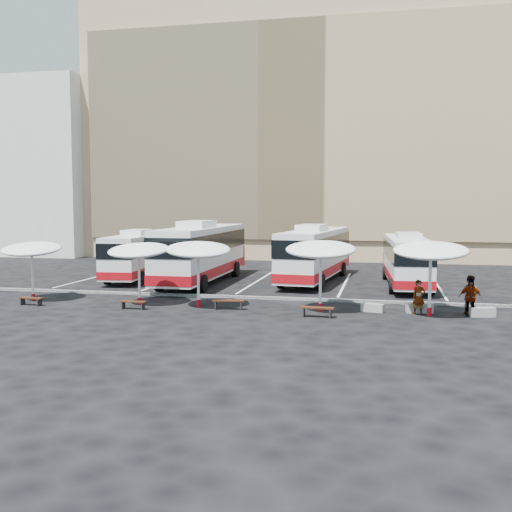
% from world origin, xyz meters
% --- Properties ---
extents(ground, '(120.00, 120.00, 0.00)m').
position_xyz_m(ground, '(0.00, 0.00, 0.00)').
color(ground, black).
rests_on(ground, ground).
extents(sandstone_building, '(42.00, 18.25, 29.60)m').
position_xyz_m(sandstone_building, '(0.00, 31.87, 12.63)').
color(sandstone_building, tan).
rests_on(sandstone_building, ground).
extents(apartment_block, '(14.00, 14.00, 18.00)m').
position_xyz_m(apartment_block, '(-28.00, 28.00, 9.00)').
color(apartment_block, silver).
rests_on(apartment_block, ground).
extents(curb_divider, '(34.00, 0.25, 0.15)m').
position_xyz_m(curb_divider, '(0.00, 0.50, 0.07)').
color(curb_divider, black).
rests_on(curb_divider, ground).
extents(bay_lines, '(24.15, 12.00, 0.01)m').
position_xyz_m(bay_lines, '(0.00, 8.00, 0.01)').
color(bay_lines, white).
rests_on(bay_lines, ground).
extents(bus_0, '(3.30, 11.25, 3.52)m').
position_xyz_m(bus_0, '(-8.57, 8.15, 1.80)').
color(bus_0, white).
rests_on(bus_0, ground).
extents(bus_1, '(3.15, 13.33, 4.23)m').
position_xyz_m(bus_1, '(-3.50, 6.57, 2.16)').
color(bus_1, white).
rests_on(bus_1, ground).
extents(bus_2, '(3.91, 12.67, 3.95)m').
position_xyz_m(bus_2, '(3.90, 8.93, 2.02)').
color(bus_2, white).
rests_on(bus_2, ground).
extents(bus_3, '(3.04, 11.21, 3.52)m').
position_xyz_m(bus_3, '(9.95, 7.70, 1.80)').
color(bus_3, white).
rests_on(bus_3, ground).
extents(sunshade_0, '(3.87, 3.90, 3.34)m').
position_xyz_m(sunshade_0, '(-10.43, -2.57, 2.84)').
color(sunshade_0, white).
rests_on(sunshade_0, ground).
extents(sunshade_1, '(3.28, 3.32, 3.38)m').
position_xyz_m(sunshade_1, '(-4.11, -2.64, 2.87)').
color(sunshade_1, white).
rests_on(sunshade_1, ground).
extents(sunshade_2, '(4.32, 4.35, 3.50)m').
position_xyz_m(sunshade_2, '(-0.80, -2.77, 2.98)').
color(sunshade_2, white).
rests_on(sunshade_2, ground).
extents(sunshade_3, '(3.59, 3.64, 3.63)m').
position_xyz_m(sunshade_3, '(5.48, -2.67, 3.08)').
color(sunshade_3, white).
rests_on(sunshade_3, ground).
extents(sunshade_4, '(3.73, 3.78, 3.67)m').
position_xyz_m(sunshade_4, '(10.69, -2.82, 3.12)').
color(sunshade_4, white).
rests_on(sunshade_4, ground).
extents(wood_bench_0, '(1.41, 0.55, 0.42)m').
position_xyz_m(wood_bench_0, '(-9.59, -4.10, 0.32)').
color(wood_bench_0, black).
rests_on(wood_bench_0, ground).
extents(wood_bench_1, '(1.38, 0.44, 0.42)m').
position_xyz_m(wood_bench_1, '(-3.87, -4.02, 0.32)').
color(wood_bench_1, black).
rests_on(wood_bench_1, ground).
extents(wood_bench_2, '(1.67, 0.63, 0.50)m').
position_xyz_m(wood_bench_2, '(0.89, -3.12, 0.38)').
color(wood_bench_2, black).
rests_on(wood_bench_2, ground).
extents(wood_bench_3, '(1.61, 0.51, 0.49)m').
position_xyz_m(wood_bench_3, '(5.50, -4.23, 0.37)').
color(wood_bench_3, black).
rests_on(wood_bench_3, ground).
extents(conc_bench_0, '(1.17, 0.69, 0.42)m').
position_xyz_m(conc_bench_0, '(8.03, -2.24, 0.21)').
color(conc_bench_0, gray).
rests_on(conc_bench_0, ground).
extents(conc_bench_1, '(1.34, 0.65, 0.48)m').
position_xyz_m(conc_bench_1, '(10.28, -2.03, 0.24)').
color(conc_bench_1, gray).
rests_on(conc_bench_1, ground).
extents(conc_bench_2, '(1.24, 0.68, 0.44)m').
position_xyz_m(conc_bench_2, '(13.13, -2.46, 0.22)').
color(conc_bench_2, gray).
rests_on(conc_bench_2, ground).
extents(passenger_0, '(0.68, 0.52, 1.68)m').
position_xyz_m(passenger_0, '(10.21, -2.48, 0.84)').
color(passenger_0, black).
rests_on(passenger_0, ground).
extents(passenger_1, '(1.15, 1.09, 1.89)m').
position_xyz_m(passenger_1, '(12.65, -1.83, 0.94)').
color(passenger_1, black).
rests_on(passenger_1, ground).
extents(passenger_2, '(1.10, 0.55, 1.81)m').
position_xyz_m(passenger_2, '(12.56, -2.51, 0.90)').
color(passenger_2, black).
rests_on(passenger_2, ground).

